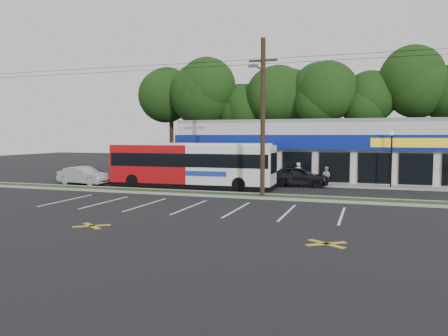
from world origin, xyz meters
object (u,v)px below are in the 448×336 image
at_px(lamp_post, 391,153).
at_px(car_silver, 84,176).
at_px(car_blue, 91,174).
at_px(utility_pole, 260,112).
at_px(pedestrian_b, 326,176).
at_px(metrobus, 192,164).
at_px(car_dark, 298,176).
at_px(pedestrian_a, 298,175).

xyz_separation_m(lamp_post, car_silver, (-23.29, -5.26, -1.95)).
relative_size(lamp_post, car_blue, 0.95).
height_order(lamp_post, car_blue, lamp_post).
bearing_deg(utility_pole, lamp_post, 43.95).
xyz_separation_m(utility_pole, pedestrian_b, (3.44, 7.57, -4.65)).
bearing_deg(utility_pole, metrobus, 149.76).
relative_size(utility_pole, pedestrian_b, 32.57).
xyz_separation_m(lamp_post, car_blue, (-24.00, -3.23, -2.02)).
bearing_deg(car_blue, lamp_post, -74.02).
distance_m(car_dark, pedestrian_a, 0.36).
relative_size(car_dark, pedestrian_a, 2.51).
xyz_separation_m(metrobus, car_dark, (7.54, 3.27, -0.98)).
bearing_deg(pedestrian_b, car_silver, 27.62).
distance_m(metrobus, pedestrian_b, 10.43).
bearing_deg(pedestrian_a, lamp_post, -171.21).
bearing_deg(pedestrian_a, car_dark, -84.82).
bearing_deg(metrobus, car_dark, 21.77).
bearing_deg(metrobus, utility_pole, -31.90).
xyz_separation_m(lamp_post, car_dark, (-6.76, -1.03, -1.87)).
bearing_deg(lamp_post, pedestrian_b, -176.37).
bearing_deg(lamp_post, car_blue, -172.33).
relative_size(car_silver, pedestrian_a, 2.33).
xyz_separation_m(metrobus, pedestrian_b, (9.58, 4.00, -1.02)).
bearing_deg(pedestrian_b, car_blue, 21.31).
xyz_separation_m(pedestrian_a, pedestrian_b, (1.99, 1.07, -0.17)).
bearing_deg(metrobus, lamp_post, 15.07).
height_order(utility_pole, metrobus, utility_pole).
height_order(car_blue, pedestrian_a, pedestrian_a).
distance_m(utility_pole, car_silver, 16.04).
bearing_deg(lamp_post, car_silver, -167.28).
bearing_deg(metrobus, pedestrian_a, 19.48).
relative_size(utility_pole, car_silver, 11.39).
bearing_deg(pedestrian_a, car_silver, 10.50).
distance_m(lamp_post, car_silver, 23.95).
distance_m(pedestrian_a, pedestrian_b, 2.27).
height_order(car_silver, car_blue, car_silver).
distance_m(car_dark, car_silver, 17.06).
height_order(utility_pole, lamp_post, utility_pole).
height_order(car_silver, pedestrian_b, pedestrian_b).
distance_m(car_silver, pedestrian_a, 17.02).
bearing_deg(utility_pole, pedestrian_b, 65.55).
height_order(car_dark, pedestrian_a, pedestrian_a).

